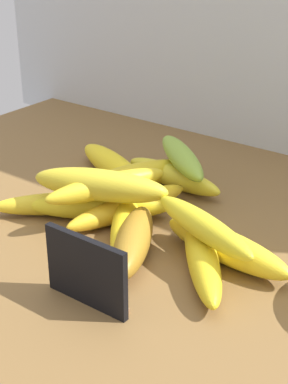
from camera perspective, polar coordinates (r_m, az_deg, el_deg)
The scene contains 16 objects.
counter_top at distance 81.17cm, azimuth 0.19°, elevation -5.07°, with size 110.00×76.00×3.00cm, color brown.
chalkboard_sign at distance 65.83cm, azimuth -5.52°, elevation -7.79°, with size 11.00×1.80×8.40cm.
banana_0 at distance 93.02cm, azimuth -0.42°, elevation 1.61°, with size 17.90×4.07×4.07cm, color gold.
banana_1 at distance 83.99cm, azimuth -1.50°, elevation -1.43°, with size 20.37×3.45×3.45cm, color yellow.
banana_2 at distance 80.54cm, azimuth -1.75°, elevation -2.68°, with size 20.05×3.52×3.52cm, color yellow.
banana_3 at distance 85.90cm, azimuth -7.77°, elevation -1.09°, with size 20.15×3.28×3.28cm, color yellow.
banana_4 at distance 74.88cm, azimuth -1.03°, elevation -4.66°, with size 16.85×4.37×4.37cm, color #A27421.
banana_5 at distance 83.90cm, azimuth -4.30°, elevation -1.38°, with size 20.25×3.85×3.85cm, color yellow.
banana_6 at distance 96.91cm, azimuth -3.06°, elevation 2.61°, with size 18.42×4.08×4.08cm, color yellow.
banana_7 at distance 72.41cm, azimuth 5.59°, elevation -6.24°, with size 20.30×3.75×3.75cm, color yellow.
banana_8 at distance 93.47cm, azimuth 2.78°, elevation 1.53°, with size 18.25×3.54×3.54cm, color yellow.
banana_9 at distance 74.39cm, azimuth 7.87°, elevation -5.24°, with size 18.64×4.17×4.17cm, color yellow.
banana_10 at distance 71.84cm, azimuth 5.68°, elevation -3.27°, with size 17.65×3.28×3.28cm, color yellow.
banana_11 at distance 80.55cm, azimuth -4.22°, elevation 0.68°, with size 19.06×4.38×4.38cm, color gold.
banana_12 at distance 91.39cm, azimuth 3.64°, elevation 3.35°, with size 17.19×3.56×3.56cm, color #88AE39.
banana_13 at distance 81.54cm, azimuth -3.62°, elevation 0.59°, with size 18.19×3.27×3.27cm, color yellow.
Camera 1 is at (41.35, -56.08, 43.14)cm, focal length 55.62 mm.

